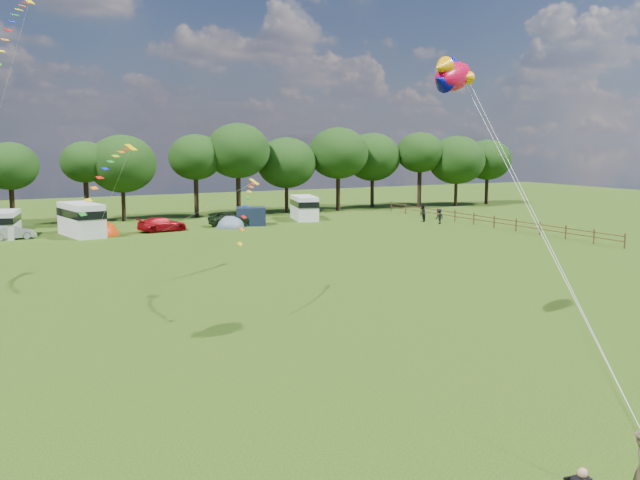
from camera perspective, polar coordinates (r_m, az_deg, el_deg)
name	(u,v)px	position (r m, az deg, el deg)	size (l,w,h in m)	color
ground_plane	(425,381)	(25.73, 8.44, -11.08)	(180.00, 180.00, 0.00)	black
tree_line	(158,160)	(77.18, -12.85, 6.28)	(102.98, 10.98, 10.27)	black
fence	(484,219)	(71.70, 12.97, 1.64)	(0.12, 33.12, 1.20)	#472D19
car_b	(12,232)	(65.93, -23.42, 0.56)	(1.29, 3.46, 1.22)	#919398
car_c	(162,224)	(67.47, -12.51, 1.23)	(1.86, 4.44, 1.33)	#990910
car_d	(234,219)	(70.54, -6.91, 1.66)	(2.25, 4.98, 1.36)	black
campervan_b	(5,223)	(67.51, -23.87, 1.23)	(3.00, 5.03, 2.31)	#BBBBBD
campervan_c	(81,218)	(66.17, -18.56, 1.65)	(3.41, 6.22, 2.89)	silver
campervan_d	(304,207)	(75.70, -1.27, 2.66)	(3.45, 5.53, 2.52)	white
tent_orange	(100,235)	(66.39, -17.16, 0.40)	(3.26, 3.57, 2.55)	#DE3603
tent_greyblue	(230,227)	(69.59, -7.24, 1.03)	(2.94, 3.22, 2.19)	slate
awning_navy	(251,216)	(71.02, -5.56, 1.90)	(2.86, 2.32, 1.79)	#131E31
fish_kite	(451,76)	(30.17, 10.44, 12.80)	(3.33, 2.43, 1.79)	#BA0125
streamer_kite_a	(15,24)	(50.81, -23.22, 15.60)	(3.31, 5.51, 5.74)	#FFD700
streamer_kite_b	(112,167)	(43.05, -16.30, 5.65)	(4.33, 4.76, 3.82)	#F4D301
streamer_kite_c	(249,199)	(35.29, -5.72, 3.26)	(3.06, 4.90, 2.77)	#FFE105
walker_a	(422,213)	(74.46, 8.19, 2.12)	(0.85, 0.53, 1.75)	black
walker_b	(439,216)	(72.72, 9.53, 1.87)	(0.99, 0.46, 1.54)	black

